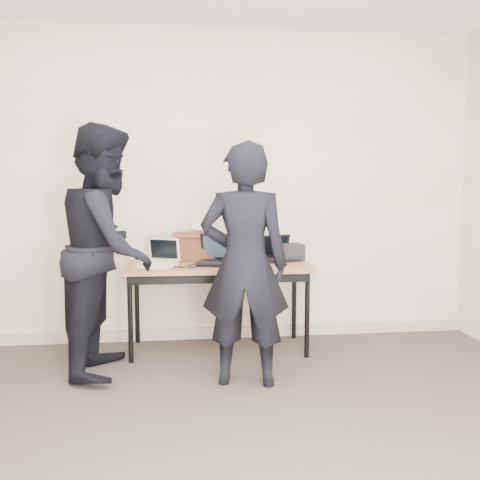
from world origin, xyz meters
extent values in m
cube|color=#423932|center=(0.00, 0.00, -0.03)|extent=(4.50, 4.50, 0.05)
cube|color=beige|center=(0.00, 2.27, 1.35)|extent=(4.50, 0.05, 2.70)
cube|color=olive|center=(-0.05, 1.91, 0.70)|extent=(1.52, 0.69, 0.03)
cylinder|color=black|center=(-0.74, 1.66, 0.34)|extent=(0.04, 0.04, 0.68)
cylinder|color=black|center=(0.64, 1.63, 0.34)|extent=(0.04, 0.04, 0.68)
cylinder|color=black|center=(-0.73, 2.19, 0.34)|extent=(0.04, 0.04, 0.68)
cylinder|color=black|center=(0.65, 2.16, 0.34)|extent=(0.04, 0.04, 0.68)
cube|color=black|center=(-0.05, 1.62, 0.64)|extent=(1.40, 0.06, 0.06)
cube|color=beige|center=(-0.54, 1.83, 0.74)|extent=(0.34, 0.32, 0.03)
cube|color=#EEE3CB|center=(-0.55, 1.81, 0.75)|extent=(0.25, 0.21, 0.01)
cube|color=beige|center=(-0.48, 1.95, 0.85)|extent=(0.27, 0.15, 0.19)
cube|color=black|center=(-0.49, 1.95, 0.85)|extent=(0.23, 0.13, 0.15)
cube|color=beige|center=(-0.49, 1.94, 0.75)|extent=(0.23, 0.12, 0.01)
cube|color=black|center=(-0.07, 1.85, 0.73)|extent=(0.38, 0.33, 0.02)
cube|color=black|center=(-0.08, 1.83, 0.74)|extent=(0.29, 0.21, 0.01)
cube|color=black|center=(-0.02, 2.00, 0.85)|extent=(0.32, 0.17, 0.22)
cube|color=#26333F|center=(-0.03, 1.99, 0.85)|extent=(0.27, 0.14, 0.18)
cube|color=black|center=(-0.03, 1.97, 0.74)|extent=(0.27, 0.11, 0.02)
cube|color=black|center=(0.50, 2.02, 0.73)|extent=(0.34, 0.29, 0.02)
cube|color=black|center=(0.51, 1.99, 0.74)|extent=(0.26, 0.18, 0.01)
cube|color=black|center=(0.46, 2.15, 0.84)|extent=(0.30, 0.15, 0.20)
cube|color=black|center=(0.46, 2.14, 0.84)|extent=(0.25, 0.12, 0.16)
cube|color=black|center=(0.47, 2.12, 0.74)|extent=(0.25, 0.09, 0.01)
cube|color=#592B17|center=(-0.23, 2.13, 0.84)|extent=(0.38, 0.20, 0.24)
cube|color=#592B17|center=(-0.23, 2.07, 0.94)|extent=(0.37, 0.11, 0.07)
cube|color=#592B17|center=(-0.07, 2.11, 0.82)|extent=(0.03, 0.10, 0.02)
ellipsoid|color=white|center=(-0.20, 2.13, 1.00)|extent=(0.13, 0.10, 0.08)
cube|color=black|center=(0.58, 2.09, 0.79)|extent=(0.25, 0.21, 0.14)
cube|color=black|center=(-0.27, 1.73, 0.73)|extent=(0.07, 0.05, 0.03)
cube|color=black|center=(-0.46, 1.83, 0.72)|extent=(0.29, 0.18, 0.01)
cube|color=black|center=(0.26, 1.93, 0.72)|extent=(0.32, 0.11, 0.01)
cube|color=black|center=(0.47, 2.00, 0.72)|extent=(0.12, 0.24, 0.01)
cube|color=silver|center=(-0.02, 1.79, 0.72)|extent=(0.23, 0.12, 0.01)
cube|color=black|center=(0.09, 2.15, 0.72)|extent=(0.25, 0.07, 0.01)
imported|color=black|center=(0.08, 1.14, 0.83)|extent=(0.66, 0.49, 1.66)
imported|color=black|center=(-0.88, 1.53, 0.90)|extent=(0.76, 0.94, 1.80)
cube|color=#B4A795|center=(0.00, 2.23, 0.05)|extent=(4.50, 0.03, 0.10)
camera|label=1|loc=(-0.38, -2.42, 1.39)|focal=40.00mm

